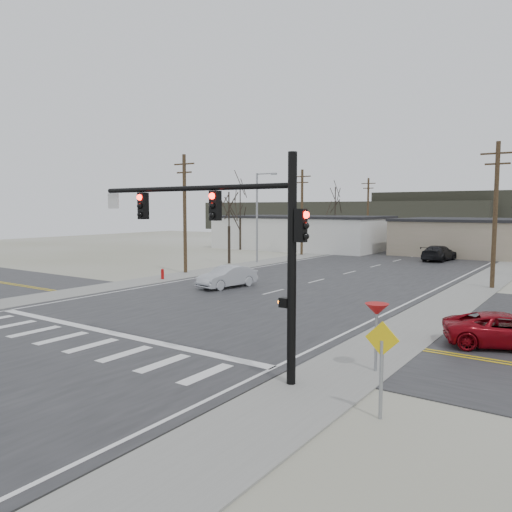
{
  "coord_description": "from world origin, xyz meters",
  "views": [
    {
      "loc": [
        17.52,
        -19.24,
        5.51
      ],
      "look_at": [
        0.2,
        5.71,
        2.6
      ],
      "focal_mm": 35.0,
      "sensor_mm": 36.0,
      "label": 1
    }
  ],
  "objects": [
    {
      "name": "car_parked_red",
      "position": [
        14.68,
        2.29,
        0.7
      ],
      "size": [
        5.26,
        3.84,
        1.33
      ],
      "primitive_type": "imported",
      "rotation": [
        0.0,
        0.0,
        1.95
      ],
      "color": "maroon",
      "rests_on": "parking_lot"
    },
    {
      "name": "tree_left_mid",
      "position": [
        -22.0,
        34.0,
        6.28
      ],
      "size": [
        3.96,
        3.96,
        8.82
      ],
      "color": "black",
      "rests_on": "ground"
    },
    {
      "name": "fire_hydrant",
      "position": [
        -10.2,
        8.0,
        0.45
      ],
      "size": [
        0.24,
        0.24,
        0.87
      ],
      "color": "#A50C0C",
      "rests_on": "ground"
    },
    {
      "name": "car_far_b",
      "position": [
        -4.44,
        64.2,
        0.79
      ],
      "size": [
        2.78,
        4.68,
        1.49
      ],
      "primitive_type": "imported",
      "rotation": [
        0.0,
        0.0,
        -0.25
      ],
      "color": "black",
      "rests_on": "main_road"
    },
    {
      "name": "building_left_far",
      "position": [
        -16.0,
        40.0,
        2.26
      ],
      "size": [
        22.3,
        12.3,
        4.5
      ],
      "color": "silver",
      "rests_on": "ground"
    },
    {
      "name": "sedan_crossing",
      "position": [
        -3.65,
        7.76,
        0.79
      ],
      "size": [
        2.3,
        4.72,
        1.49
      ],
      "primitive_type": "imported",
      "rotation": [
        0.0,
        0.0,
        -0.17
      ],
      "color": "#B0B4BB",
      "rests_on": "main_road"
    },
    {
      "name": "main_road",
      "position": [
        0.0,
        15.0,
        0.02
      ],
      "size": [
        18.0,
        110.0,
        0.05
      ],
      "primitive_type": "cube",
      "color": "#232326",
      "rests_on": "ground"
    },
    {
      "name": "upole_left_d",
      "position": [
        -11.5,
        52.0,
        5.22
      ],
      "size": [
        2.2,
        0.3,
        10.0
      ],
      "color": "#4E3D24",
      "rests_on": "ground"
    },
    {
      "name": "car_far_a",
      "position": [
        3.65,
        34.26,
        0.85
      ],
      "size": [
        2.74,
        5.71,
        1.61
      ],
      "primitive_type": "imported",
      "rotation": [
        0.0,
        0.0,
        3.05
      ],
      "color": "black",
      "rests_on": "main_road"
    },
    {
      "name": "upole_left_c",
      "position": [
        -11.5,
        32.0,
        5.22
      ],
      "size": [
        2.2,
        0.3,
        10.0
      ],
      "color": "#4E3D24",
      "rests_on": "ground"
    },
    {
      "name": "sidewalk_right",
      "position": [
        10.6,
        20.0,
        0.03
      ],
      "size": [
        3.0,
        90.0,
        0.06
      ],
      "primitive_type": "cube",
      "color": "gray",
      "rests_on": "ground"
    },
    {
      "name": "yield_sign",
      "position": [
        11.5,
        -3.5,
        2.07
      ],
      "size": [
        0.8,
        0.8,
        2.35
      ],
      "color": "gray",
      "rests_on": "ground"
    },
    {
      "name": "diamond_sign",
      "position": [
        13.0,
        -7.0,
        1.6
      ],
      "size": [
        0.92,
        0.1,
        2.61
      ],
      "color": "gray",
      "rests_on": "ground"
    },
    {
      "name": "sidewalk_left",
      "position": [
        -10.6,
        20.0,
        0.03
      ],
      "size": [
        3.0,
        90.0,
        0.06
      ],
      "primitive_type": "cube",
      "color": "gray",
      "rests_on": "ground"
    },
    {
      "name": "ground",
      "position": [
        0.0,
        0.0,
        0.0
      ],
      "size": [
        140.0,
        140.0,
        0.0
      ],
      "primitive_type": "plane",
      "color": "#BCBCB8",
      "rests_on": "ground"
    },
    {
      "name": "upole_right_a",
      "position": [
        11.5,
        18.0,
        5.22
      ],
      "size": [
        2.2,
        0.3,
        10.0
      ],
      "color": "#4E3D24",
      "rests_on": "ground"
    },
    {
      "name": "tree_left_far",
      "position": [
        -14.0,
        46.0,
        6.28
      ],
      "size": [
        3.96,
        3.96,
        8.82
      ],
      "color": "black",
      "rests_on": "ground"
    },
    {
      "name": "tree_left_near",
      "position": [
        -13.0,
        20.0,
        5.23
      ],
      "size": [
        3.3,
        3.3,
        7.35
      ],
      "color": "black",
      "rests_on": "ground"
    },
    {
      "name": "upole_left_b",
      "position": [
        -11.5,
        12.0,
        5.22
      ],
      "size": [
        2.2,
        0.3,
        10.0
      ],
      "color": "#4E3D24",
      "rests_on": "ground"
    },
    {
      "name": "cross_road",
      "position": [
        0.0,
        0.0,
        0.02
      ],
      "size": [
        90.0,
        10.0,
        0.04
      ],
      "primitive_type": "cube",
      "color": "#232326",
      "rests_on": "ground"
    },
    {
      "name": "hill_left",
      "position": [
        -35.0,
        92.0,
        3.5
      ],
      "size": [
        70.0,
        18.0,
        7.0
      ],
      "primitive_type": "cube",
      "color": "#333026",
      "rests_on": "ground"
    },
    {
      "name": "traffic_signal_mast",
      "position": [
        7.89,
        -6.2,
        4.67
      ],
      "size": [
        8.95,
        0.43,
        7.2
      ],
      "color": "black",
      "rests_on": "ground"
    },
    {
      "name": "streetlight_main",
      "position": [
        -10.8,
        22.0,
        5.09
      ],
      "size": [
        2.4,
        0.25,
        9.0
      ],
      "color": "gray",
      "rests_on": "ground"
    }
  ]
}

